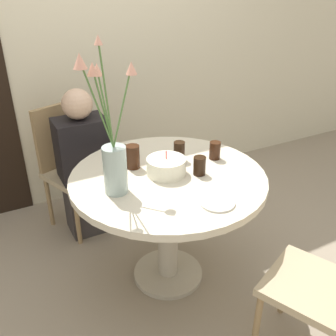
{
  "coord_description": "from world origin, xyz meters",
  "views": [
    {
      "loc": [
        -0.84,
        -1.6,
        1.7
      ],
      "look_at": [
        0.0,
        0.0,
        0.77
      ],
      "focal_mm": 40.0,
      "sensor_mm": 36.0,
      "label": 1
    }
  ],
  "objects_px": {
    "person_guest": "(85,169)",
    "drink_glass_4": "(200,166)",
    "chair_left_flank": "(71,161)",
    "side_plate": "(217,202)",
    "flower_vase": "(113,152)",
    "birthday_cake": "(166,166)",
    "drink_glass_0": "(215,150)",
    "drink_glass_1": "(133,157)",
    "chair_near_front": "(334,281)",
    "drink_glass_2": "(179,151)",
    "drink_glass_3": "(123,155)"
  },
  "relations": [
    {
      "from": "drink_glass_3",
      "to": "drink_glass_4",
      "type": "height_order",
      "value": "same"
    },
    {
      "from": "drink_glass_4",
      "to": "drink_glass_3",
      "type": "bearing_deg",
      "value": 134.27
    },
    {
      "from": "chair_left_flank",
      "to": "side_plate",
      "type": "bearing_deg",
      "value": -92.85
    },
    {
      "from": "birthday_cake",
      "to": "flower_vase",
      "type": "xyz_separation_m",
      "value": [
        -0.31,
        -0.05,
        0.18
      ]
    },
    {
      "from": "chair_left_flank",
      "to": "flower_vase",
      "type": "relative_size",
      "value": 1.18
    },
    {
      "from": "side_plate",
      "to": "person_guest",
      "type": "height_order",
      "value": "person_guest"
    },
    {
      "from": "birthday_cake",
      "to": "drink_glass_2",
      "type": "xyz_separation_m",
      "value": [
        0.15,
        0.12,
        0.01
      ]
    },
    {
      "from": "chair_left_flank",
      "to": "drink_glass_3",
      "type": "relative_size",
      "value": 8.73
    },
    {
      "from": "chair_near_front",
      "to": "drink_glass_3",
      "type": "bearing_deg",
      "value": -87.62
    },
    {
      "from": "birthday_cake",
      "to": "drink_glass_3",
      "type": "distance_m",
      "value": 0.29
    },
    {
      "from": "chair_left_flank",
      "to": "drink_glass_0",
      "type": "xyz_separation_m",
      "value": [
        0.68,
        -0.82,
        0.27
      ]
    },
    {
      "from": "chair_near_front",
      "to": "drink_glass_0",
      "type": "bearing_deg",
      "value": -111.46
    },
    {
      "from": "side_plate",
      "to": "drink_glass_0",
      "type": "height_order",
      "value": "drink_glass_0"
    },
    {
      "from": "flower_vase",
      "to": "drink_glass_2",
      "type": "relative_size",
      "value": 6.64
    },
    {
      "from": "drink_glass_3",
      "to": "birthday_cake",
      "type": "bearing_deg",
      "value": -56.34
    },
    {
      "from": "drink_glass_2",
      "to": "chair_left_flank",
      "type": "bearing_deg",
      "value": 122.83
    },
    {
      "from": "drink_glass_4",
      "to": "drink_glass_2",
      "type": "bearing_deg",
      "value": 93.29
    },
    {
      "from": "drink_glass_0",
      "to": "drink_glass_3",
      "type": "bearing_deg",
      "value": 158.24
    },
    {
      "from": "flower_vase",
      "to": "drink_glass_2",
      "type": "height_order",
      "value": "flower_vase"
    },
    {
      "from": "chair_left_flank",
      "to": "drink_glass_1",
      "type": "relative_size",
      "value": 6.71
    },
    {
      "from": "flower_vase",
      "to": "drink_glass_1",
      "type": "distance_m",
      "value": 0.31
    },
    {
      "from": "flower_vase",
      "to": "side_plate",
      "type": "relative_size",
      "value": 4.48
    },
    {
      "from": "chair_left_flank",
      "to": "side_plate",
      "type": "relative_size",
      "value": 5.29
    },
    {
      "from": "chair_near_front",
      "to": "person_guest",
      "type": "xyz_separation_m",
      "value": [
        -0.65,
        1.58,
        -0.01
      ]
    },
    {
      "from": "chair_near_front",
      "to": "drink_glass_4",
      "type": "xyz_separation_m",
      "value": [
        -0.22,
        0.78,
        0.27
      ]
    },
    {
      "from": "chair_left_flank",
      "to": "drink_glass_2",
      "type": "relative_size",
      "value": 7.85
    },
    {
      "from": "chair_near_front",
      "to": "drink_glass_4",
      "type": "height_order",
      "value": "chair_near_front"
    },
    {
      "from": "drink_glass_4",
      "to": "person_guest",
      "type": "relative_size",
      "value": 0.1
    },
    {
      "from": "chair_left_flank",
      "to": "drink_glass_3",
      "type": "bearing_deg",
      "value": -95.65
    },
    {
      "from": "chair_near_front",
      "to": "drink_glass_3",
      "type": "xyz_separation_m",
      "value": [
        -0.54,
        1.11,
        0.27
      ]
    },
    {
      "from": "chair_left_flank",
      "to": "drink_glass_1",
      "type": "bearing_deg",
      "value": -95.19
    },
    {
      "from": "flower_vase",
      "to": "drink_glass_1",
      "type": "relative_size",
      "value": 5.68
    },
    {
      "from": "chair_left_flank",
      "to": "drink_glass_4",
      "type": "height_order",
      "value": "chair_left_flank"
    },
    {
      "from": "flower_vase",
      "to": "drink_glass_2",
      "type": "xyz_separation_m",
      "value": [
        0.46,
        0.16,
        -0.16
      ]
    },
    {
      "from": "drink_glass_1",
      "to": "flower_vase",
      "type": "bearing_deg",
      "value": -132.47
    },
    {
      "from": "chair_near_front",
      "to": "drink_glass_1",
      "type": "distance_m",
      "value": 1.18
    },
    {
      "from": "chair_near_front",
      "to": "drink_glass_1",
      "type": "relative_size",
      "value": 6.71
    },
    {
      "from": "person_guest",
      "to": "drink_glass_4",
      "type": "bearing_deg",
      "value": -61.51
    },
    {
      "from": "side_plate",
      "to": "drink_glass_4",
      "type": "height_order",
      "value": "drink_glass_4"
    },
    {
      "from": "chair_left_flank",
      "to": "chair_near_front",
      "type": "relative_size",
      "value": 1.0
    },
    {
      "from": "side_plate",
      "to": "drink_glass_3",
      "type": "distance_m",
      "value": 0.67
    },
    {
      "from": "chair_left_flank",
      "to": "side_plate",
      "type": "xyz_separation_m",
      "value": [
        0.41,
        -1.24,
        0.22
      ]
    },
    {
      "from": "drink_glass_1",
      "to": "drink_glass_4",
      "type": "relative_size",
      "value": 1.3
    },
    {
      "from": "chair_left_flank",
      "to": "drink_glass_1",
      "type": "xyz_separation_m",
      "value": [
        0.2,
        -0.7,
        0.29
      ]
    },
    {
      "from": "birthday_cake",
      "to": "drink_glass_4",
      "type": "bearing_deg",
      "value": -28.72
    },
    {
      "from": "flower_vase",
      "to": "chair_left_flank",
      "type": "bearing_deg",
      "value": 91.04
    },
    {
      "from": "chair_near_front",
      "to": "flower_vase",
      "type": "relative_size",
      "value": 1.18
    },
    {
      "from": "chair_left_flank",
      "to": "drink_glass_3",
      "type": "xyz_separation_m",
      "value": [
        0.17,
        -0.62,
        0.27
      ]
    },
    {
      "from": "chair_left_flank",
      "to": "drink_glass_2",
      "type": "xyz_separation_m",
      "value": [
        0.48,
        -0.74,
        0.28
      ]
    },
    {
      "from": "birthday_cake",
      "to": "drink_glass_0",
      "type": "bearing_deg",
      "value": 6.37
    }
  ]
}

